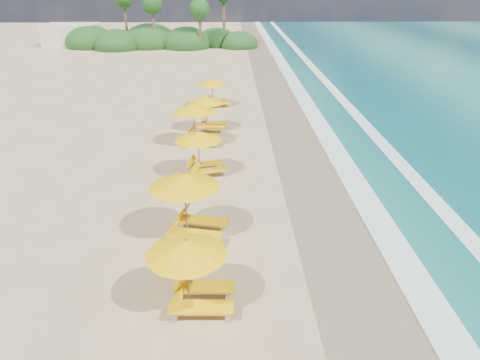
# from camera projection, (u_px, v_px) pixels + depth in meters

# --- Properties ---
(ground) EXTENTS (160.00, 160.00, 0.00)m
(ground) POSITION_uv_depth(u_px,v_px,m) (240.00, 205.00, 19.01)
(ground) COLOR tan
(ground) RESTS_ON ground
(wet_sand) EXTENTS (4.00, 160.00, 0.01)m
(wet_sand) POSITION_uv_depth(u_px,v_px,m) (333.00, 204.00, 19.10)
(wet_sand) COLOR #8C7954
(wet_sand) RESTS_ON ground
(surf_foam) EXTENTS (4.00, 160.00, 0.01)m
(surf_foam) POSITION_uv_depth(u_px,v_px,m) (395.00, 203.00, 19.16)
(surf_foam) COLOR white
(surf_foam) RESTS_ON ground
(station_2) EXTENTS (2.60, 2.41, 2.38)m
(station_2) POSITION_uv_depth(u_px,v_px,m) (194.00, 270.00, 12.67)
(station_2) COLOR olive
(station_2) RESTS_ON ground
(station_3) EXTENTS (3.20, 3.07, 2.61)m
(station_3) POSITION_uv_depth(u_px,v_px,m) (191.00, 201.00, 16.20)
(station_3) COLOR olive
(station_3) RESTS_ON ground
(station_4) EXTENTS (2.90, 2.82, 2.29)m
(station_4) POSITION_uv_depth(u_px,v_px,m) (202.00, 150.00, 21.46)
(station_4) COLOR olive
(station_4) RESTS_ON ground
(station_5) EXTENTS (2.68, 2.47, 2.48)m
(station_5) POSITION_uv_depth(u_px,v_px,m) (198.00, 121.00, 25.27)
(station_5) COLOR olive
(station_5) RESTS_ON ground
(station_6) EXTENTS (2.76, 2.65, 2.26)m
(station_6) POSITION_uv_depth(u_px,v_px,m) (209.00, 111.00, 27.67)
(station_6) COLOR olive
(station_6) RESTS_ON ground
(station_7) EXTENTS (2.67, 2.59, 2.12)m
(station_7) POSITION_uv_depth(u_px,v_px,m) (214.00, 90.00, 32.79)
(station_7) COLOR olive
(station_7) RESTS_ON ground
(treeline) EXTENTS (25.80, 8.80, 9.74)m
(treeline) POSITION_uv_depth(u_px,v_px,m) (157.00, 40.00, 59.65)
(treeline) COLOR #163D14
(treeline) RESTS_ON ground
(beach_building) EXTENTS (7.00, 5.00, 2.80)m
(beach_building) POSITION_uv_depth(u_px,v_px,m) (72.00, 35.00, 61.46)
(beach_building) COLOR beige
(beach_building) RESTS_ON ground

